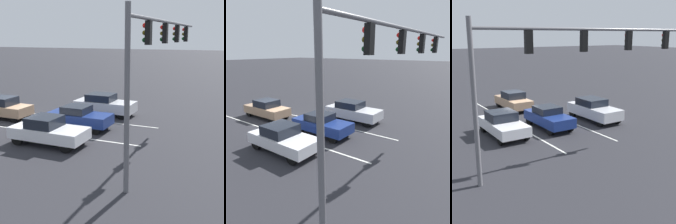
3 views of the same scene
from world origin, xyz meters
The scene contains 8 objects.
ground_plane centered at (0.00, 0.00, 0.00)m, with size 240.00×240.00×0.00m, color #28282D.
lane_stripe_left_divider centered at (-1.81, 1.86, 0.01)m, with size 0.12×15.73×0.01m, color silver.
lane_stripe_center_divider centered at (1.81, 1.86, 0.01)m, with size 0.12×15.73×0.01m, color silver.
car_navy_midlane_front centered at (0.19, 5.12, 0.75)m, with size 1.71×4.06×1.46m.
car_white_rightlane_front centered at (3.39, 5.02, 0.76)m, with size 1.84×4.16×1.51m.
car_silver_leftlane_front centered at (-3.63, 5.15, 0.80)m, with size 1.82×4.43×1.57m.
car_tan_midlane_second centered at (-0.09, -1.17, 0.75)m, with size 1.73×4.15×1.52m.
traffic_signal_gantry centered at (2.20, 10.71, 5.23)m, with size 13.07×0.37×6.77m.
Camera 3 is at (10.36, 22.55, 6.11)m, focal length 50.00 mm.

